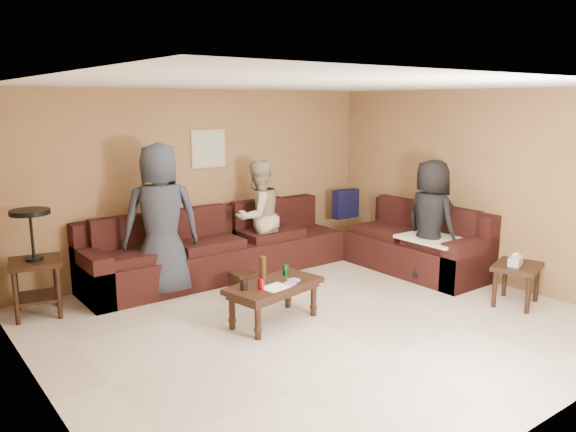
# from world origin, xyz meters

# --- Properties ---
(room) EXTENTS (5.60, 5.50, 2.50)m
(room) POSITION_xyz_m (0.00, 0.00, 1.66)
(room) COLOR beige
(room) RESTS_ON ground
(sectional_sofa) EXTENTS (4.65, 2.90, 0.97)m
(sectional_sofa) POSITION_xyz_m (0.81, 1.52, 0.33)
(sectional_sofa) COLOR black
(sectional_sofa) RESTS_ON ground
(coffee_table) EXTENTS (1.13, 0.71, 0.72)m
(coffee_table) POSITION_xyz_m (-0.38, 0.27, 0.38)
(coffee_table) COLOR black
(coffee_table) RESTS_ON ground
(end_table_left) EXTENTS (0.62, 0.62, 1.20)m
(end_table_left) POSITION_xyz_m (-2.35, 2.02, 0.63)
(end_table_left) COLOR black
(end_table_left) RESTS_ON ground
(side_table_right) EXTENTS (0.71, 0.64, 0.63)m
(side_table_right) POSITION_xyz_m (2.20, -0.99, 0.42)
(side_table_right) COLOR black
(side_table_right) RESTS_ON ground
(waste_bin) EXTENTS (0.26, 0.26, 0.30)m
(waste_bin) POSITION_xyz_m (-0.21, 1.16, 0.15)
(waste_bin) COLOR black
(waste_bin) RESTS_ON ground
(wall_art) EXTENTS (0.52, 0.04, 0.52)m
(wall_art) POSITION_xyz_m (0.10, 2.48, 1.70)
(wall_art) COLOR tan
(wall_art) RESTS_ON ground
(person_left) EXTENTS (1.05, 0.83, 1.87)m
(person_left) POSITION_xyz_m (-0.94, 1.82, 0.94)
(person_left) COLOR #2B303C
(person_left) RESTS_ON ground
(person_middle) EXTENTS (0.84, 0.70, 1.56)m
(person_middle) POSITION_xyz_m (0.56, 1.95, 0.78)
(person_middle) COLOR tan
(person_middle) RESTS_ON ground
(person_right) EXTENTS (0.58, 0.83, 1.61)m
(person_right) POSITION_xyz_m (2.09, 0.20, 0.81)
(person_right) COLOR black
(person_right) RESTS_ON ground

